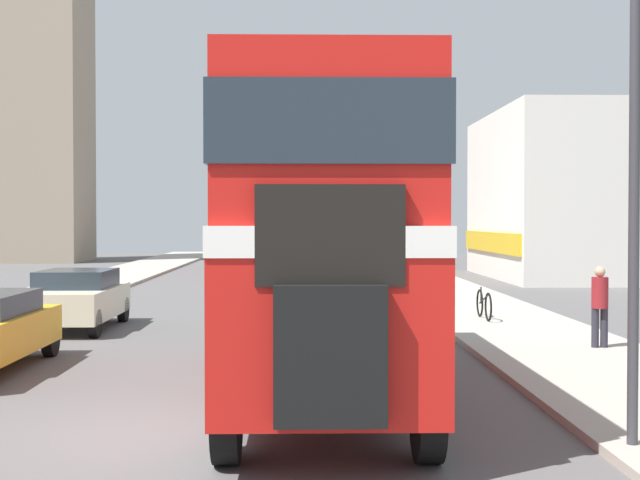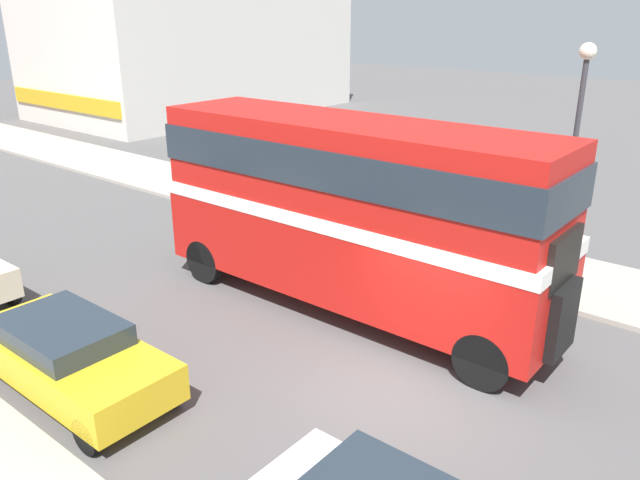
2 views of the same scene
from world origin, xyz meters
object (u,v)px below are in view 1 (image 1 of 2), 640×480
double_decker_bus (320,219)px  bicycle_on_pavement (484,305)px  street_lamp (635,98)px  pedestrian_walking (600,302)px  bus_distant (314,223)px  car_parked_far (76,298)px

double_decker_bus → bicycle_on_pavement: (4.32, 8.92, -2.14)m
street_lamp → pedestrian_walking: bearing=73.9°
double_decker_bus → bus_distant: (0.33, 31.25, -0.17)m
bus_distant → bicycle_on_pavement: (3.98, -22.33, -1.98)m
street_lamp → double_decker_bus: bearing=133.3°
bicycle_on_pavement → double_decker_bus: bearing=-115.8°
bus_distant → bicycle_on_pavement: bearing=-79.9°
car_parked_far → street_lamp: 15.09m
bus_distant → street_lamp: 35.02m
bus_distant → double_decker_bus: bearing=-90.6°
car_parked_far → bicycle_on_pavement: car_parked_far is taller
pedestrian_walking → street_lamp: street_lamp is taller
double_decker_bus → bicycle_on_pavement: double_decker_bus is taller
double_decker_bus → car_parked_far: (-5.69, 8.01, -1.89)m
pedestrian_walking → bicycle_on_pavement: size_ratio=0.90×
double_decker_bus → street_lamp: bearing=-46.7°
bicycle_on_pavement → street_lamp: bearing=-94.2°
bus_distant → pedestrian_walking: (5.22, -27.37, -1.44)m
street_lamp → bus_distant: bearing=95.0°
double_decker_bus → street_lamp: 5.13m
double_decker_bus → pedestrian_walking: bearing=34.9°
double_decker_bus → car_parked_far: double_decker_bus is taller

